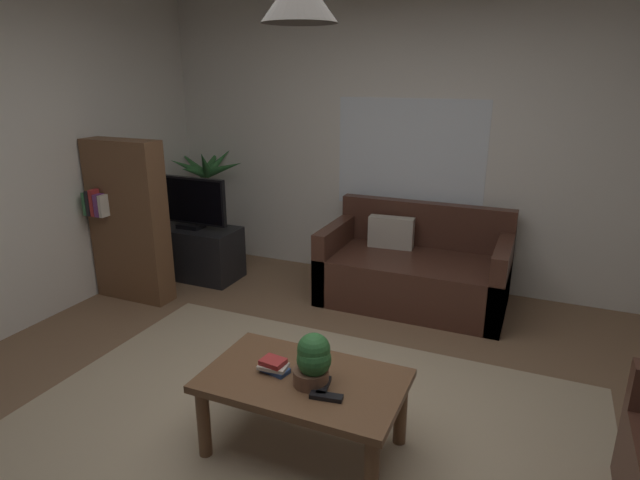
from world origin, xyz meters
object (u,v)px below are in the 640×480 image
at_px(couch_under_window, 414,272).
at_px(book_on_table_2, 273,362).
at_px(remote_on_table_0, 324,386).
at_px(tv_stand, 194,252).
at_px(book_on_table_0, 275,370).
at_px(potted_palm_corner, 208,206).
at_px(tv, 189,202).
at_px(book_on_table_1, 273,366).
at_px(potted_plant_on_table, 313,359).
at_px(coffee_table, 303,389).
at_px(remote_on_table_1, 326,397).
at_px(bookshelf_corner, 128,221).

bearing_deg(couch_under_window, book_on_table_2, -96.28).
distance_m(remote_on_table_0, tv_stand, 2.89).
height_order(book_on_table_0, remote_on_table_0, book_on_table_0).
distance_m(remote_on_table_0, potted_palm_corner, 3.39).
height_order(book_on_table_2, potted_palm_corner, potted_palm_corner).
distance_m(book_on_table_2, tv, 2.64).
height_order(book_on_table_0, tv, tv).
bearing_deg(book_on_table_2, couch_under_window, 83.72).
distance_m(book_on_table_1, remote_on_table_0, 0.30).
distance_m(book_on_table_1, potted_palm_corner, 3.16).
relative_size(potted_plant_on_table, tv_stand, 0.30).
height_order(couch_under_window, coffee_table, couch_under_window).
relative_size(remote_on_table_1, bookshelf_corner, 0.11).
xyz_separation_m(book_on_table_0, bookshelf_corner, (-2.08, 1.22, 0.26)).
bearing_deg(book_on_table_1, tv, 135.69).
bearing_deg(remote_on_table_0, couch_under_window, 80.01).
relative_size(book_on_table_1, remote_on_table_1, 0.93).
xyz_separation_m(coffee_table, tv_stand, (-2.05, 1.85, -0.12)).
xyz_separation_m(couch_under_window, bookshelf_corner, (-2.30, -0.90, 0.43)).
relative_size(book_on_table_1, bookshelf_corner, 0.11).
bearing_deg(remote_on_table_1, remote_on_table_0, 22.31).
xyz_separation_m(remote_on_table_0, bookshelf_corner, (-2.37, 1.26, 0.26)).
height_order(book_on_table_1, remote_on_table_0, book_on_table_1).
bearing_deg(book_on_table_1, remote_on_table_0, -5.72).
relative_size(potted_plant_on_table, bookshelf_corner, 0.19).
height_order(book_on_table_2, tv, tv).
distance_m(couch_under_window, coffee_table, 2.12).
bearing_deg(coffee_table, bookshelf_corner, 151.49).
relative_size(book_on_table_2, tv, 0.15).
bearing_deg(tv_stand, potted_plant_on_table, -41.50).
relative_size(couch_under_window, potted_palm_corner, 1.26).
relative_size(remote_on_table_1, tv_stand, 0.18).
bearing_deg(coffee_table, tv_stand, 138.00).
bearing_deg(tv_stand, potted_palm_corner, 108.99).
distance_m(coffee_table, remote_on_table_1, 0.23).
bearing_deg(book_on_table_1, bookshelf_corner, 149.28).
bearing_deg(bookshelf_corner, potted_palm_corner, 89.87).
xyz_separation_m(book_on_table_1, potted_palm_corner, (-2.07, 2.39, 0.10)).
relative_size(book_on_table_0, tv, 0.18).
xyz_separation_m(coffee_table, potted_plant_on_table, (0.07, -0.03, 0.21)).
bearing_deg(remote_on_table_0, book_on_table_2, 161.63).
distance_m(book_on_table_2, bookshelf_corner, 2.41).
distance_m(book_on_table_0, book_on_table_1, 0.02).
xyz_separation_m(tv, bookshelf_corner, (-0.19, -0.61, -0.05)).
bearing_deg(tv_stand, book_on_table_0, -44.44).
distance_m(remote_on_table_1, tv, 2.98).
height_order(remote_on_table_0, potted_plant_on_table, potted_plant_on_table).
distance_m(book_on_table_0, bookshelf_corner, 2.43).
xyz_separation_m(book_on_table_2, remote_on_table_0, (0.30, -0.03, -0.05)).
distance_m(couch_under_window, book_on_table_1, 2.15).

